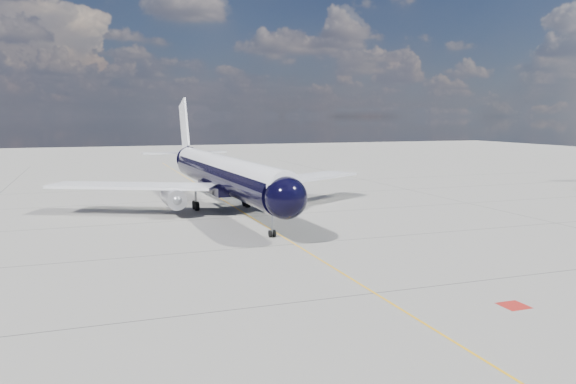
# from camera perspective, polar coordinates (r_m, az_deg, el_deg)

# --- Properties ---
(ground) EXTENTS (320.00, 320.00, 0.00)m
(ground) POSITION_cam_1_polar(r_m,az_deg,el_deg) (69.44, -5.02, -1.80)
(ground) COLOR gray
(ground) RESTS_ON ground
(taxiway_centerline) EXTENTS (0.16, 160.00, 0.01)m
(taxiway_centerline) POSITION_cam_1_polar(r_m,az_deg,el_deg) (64.68, -3.91, -2.49)
(taxiway_centerline) COLOR #F0AC0C
(taxiway_centerline) RESTS_ON ground
(red_marking) EXTENTS (1.60, 1.60, 0.01)m
(red_marking) POSITION_cam_1_polar(r_m,az_deg,el_deg) (37.35, 21.96, -10.65)
(red_marking) COLOR maroon
(red_marking) RESTS_ON ground
(main_airliner) EXTENTS (40.82, 49.69, 14.36)m
(main_airliner) POSITION_cam_1_polar(r_m,az_deg,el_deg) (69.94, -6.80, 1.92)
(main_airliner) COLOR black
(main_airliner) RESTS_ON ground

